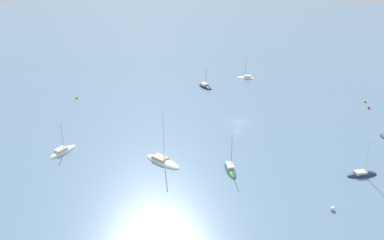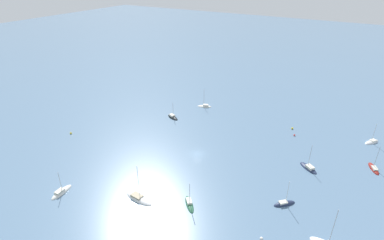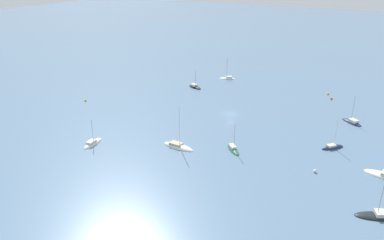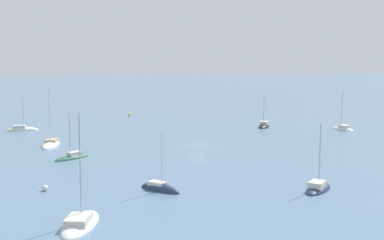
# 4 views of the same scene
# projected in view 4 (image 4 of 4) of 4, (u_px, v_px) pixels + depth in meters

# --- Properties ---
(ground_plane) EXTENTS (600.00, 600.00, 0.00)m
(ground_plane) POSITION_uv_depth(u_px,v_px,m) (198.00, 145.00, 95.43)
(ground_plane) COLOR slate
(sailboat_0) EXTENTS (8.72, 3.35, 11.60)m
(sailboat_0) POSITION_uv_depth(u_px,v_px,m) (51.00, 145.00, 95.08)
(sailboat_0) COLOR silver
(sailboat_0) RESTS_ON ground_plane
(sailboat_2) EXTENTS (2.74, 6.87, 7.29)m
(sailboat_2) POSITION_uv_depth(u_px,v_px,m) (22.00, 130.00, 113.33)
(sailboat_2) COLOR white
(sailboat_2) RESTS_ON ground_plane
(sailboat_4) EXTENTS (5.72, 5.93, 7.75)m
(sailboat_4) POSITION_uv_depth(u_px,v_px,m) (72.00, 158.00, 83.42)
(sailboat_4) COLOR #2D6647
(sailboat_4) RESTS_ON ground_plane
(sailboat_5) EXTENTS (9.09, 4.49, 11.52)m
(sailboat_5) POSITION_uv_depth(u_px,v_px,m) (80.00, 224.00, 51.32)
(sailboat_5) COLOR silver
(sailboat_5) RESTS_ON ground_plane
(sailboat_6) EXTENTS (5.44, 5.44, 8.12)m
(sailboat_6) POSITION_uv_depth(u_px,v_px,m) (160.00, 190.00, 64.32)
(sailboat_6) COLOR #232D4C
(sailboat_6) RESTS_ON ground_plane
(sailboat_7) EXTENTS (6.59, 4.56, 7.27)m
(sailboat_7) POSITION_uv_depth(u_px,v_px,m) (264.00, 126.00, 118.61)
(sailboat_7) COLOR black
(sailboat_7) RESTS_ON ground_plane
(sailboat_8) EXTENTS (6.70, 5.82, 8.65)m
(sailboat_8) POSITION_uv_depth(u_px,v_px,m) (318.00, 189.00, 64.46)
(sailboat_8) COLOR #232D4C
(sailboat_8) RESTS_ON ground_plane
(sailboat_10) EXTENTS (6.47, 4.31, 8.74)m
(sailboat_10) POSITION_uv_depth(u_px,v_px,m) (342.00, 129.00, 114.52)
(sailboat_10) COLOR white
(sailboat_10) RESTS_ON ground_plane
(mooring_buoy_0) EXTENTS (0.68, 0.68, 0.68)m
(mooring_buoy_0) POSITION_uv_depth(u_px,v_px,m) (129.00, 114.00, 139.26)
(mooring_buoy_0) COLOR yellow
(mooring_buoy_0) RESTS_ON ground_plane
(mooring_buoy_1) EXTENTS (0.73, 0.73, 0.73)m
(mooring_buoy_1) POSITION_uv_depth(u_px,v_px,m) (45.00, 188.00, 64.01)
(mooring_buoy_1) COLOR white
(mooring_buoy_1) RESTS_ON ground_plane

